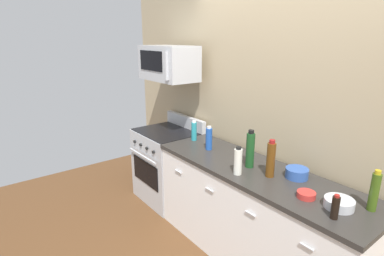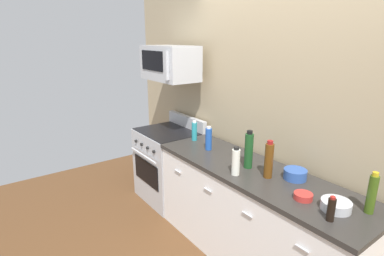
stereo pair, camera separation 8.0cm
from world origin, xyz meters
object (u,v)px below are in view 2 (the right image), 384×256
Objects in this scene: range_oven at (169,164)px; bowl_blue_mixing at (295,174)px; microwave at (170,63)px; bottle_dish_soap at (194,131)px; bottle_soy_sauce_dark at (331,209)px; bottle_vinegar_white at (236,162)px; bowl_red_small at (303,196)px; bottle_wine_amber at (269,160)px; bottle_soda_blue at (209,139)px; bowl_steel_prep at (336,205)px; bottle_olive_oil at (372,194)px; bottle_wine_green at (249,150)px.

range_oven is 5.73× the size of bowl_blue_mixing.
microwave reaches higher than bottle_dish_soap.
bottle_vinegar_white is at bearing -179.12° from bottle_soy_sauce_dark.
bottle_vinegar_white is (-0.85, -0.01, 0.04)m from bottle_soy_sauce_dark.
bowl_red_small is (1.99, -0.13, -0.81)m from microwave.
bottle_wine_amber is (-0.65, 0.17, 0.07)m from bottle_soy_sauce_dark.
bottle_dish_soap reaches higher than bowl_blue_mixing.
bottle_wine_amber is 1.73× the size of bowl_blue_mixing.
bottle_dish_soap is 0.33m from bottle_soda_blue.
bottle_dish_soap reaches higher than bottle_soy_sauce_dark.
bowl_blue_mixing is at bearing 3.81° from bottle_dish_soap.
bottle_soda_blue reaches higher than bowl_steel_prep.
bottle_vinegar_white is 1.00m from bottle_olive_oil.
range_oven is 3.31× the size of bottle_wine_amber.
bottle_dish_soap reaches higher than bowl_steel_prep.
bottle_wine_green is at bearing -0.01° from range_oven.
bottle_olive_oil reaches higher than range_oven.
bottle_vinegar_white is 1.85× the size of bowl_red_small.
bowl_red_small is at bearing -44.21° from bowl_blue_mixing.
bowl_blue_mixing is (0.95, 0.14, -0.08)m from bottle_soda_blue.
bottle_wine_amber is (0.20, 0.18, 0.04)m from bottle_vinegar_white.
bottle_soda_blue reaches higher than bottle_soy_sauce_dark.
range_oven is 2.05m from bowl_red_small.
bottle_wine_green is 1.86× the size of bowl_blue_mixing.
bottle_vinegar_white is 0.60m from bowl_red_small.
bottle_wine_amber is at bearing 42.66° from bottle_vinegar_white.
bottle_vinegar_white is at bearing -168.40° from bowl_steel_prep.
bottle_vinegar_white is at bearing -169.49° from bowl_red_small.
bottle_soy_sauce_dark is at bearing -7.72° from bottle_dish_soap.
bottle_vinegar_white is 0.77× the size of bottle_wine_amber.
bowl_blue_mixing is (-0.60, 0.03, -0.10)m from bottle_olive_oil.
bottle_wine_green is 0.89m from bottle_dish_soap.
bowl_steel_prep is (-0.15, -0.14, -0.10)m from bottle_olive_oil.
bottle_dish_soap is at bearing 1.51° from microwave.
bottle_wine_amber is (1.60, -0.06, -0.68)m from microwave.
bottle_wine_amber reaches higher than bowl_red_small.
bottle_soy_sauce_dark is at bearing -109.16° from bottle_olive_oil.
bottle_olive_oil reaches higher than bowl_steel_prep.
bottle_wine_amber reaches higher than bottle_dish_soap.
bottle_wine_amber is at bearing 169.46° from bowl_red_small.
bowl_red_small is 0.33m from bowl_blue_mixing.
bottle_wine_amber reaches higher than range_oven.
range_oven reaches higher than bowl_red_small.
bowl_steel_prep is (1.73, -0.09, -0.07)m from bottle_dish_soap.
bottle_vinegar_white is 0.82m from bowl_steel_prep.
bottle_dish_soap is at bearing -178.36° from bottle_olive_oil.
bottle_wine_green is 1.74× the size of bowl_steel_prep.
bottle_wine_green is at bearing -159.91° from bowl_blue_mixing.
bottle_soy_sauce_dark is 0.68m from bottle_wine_amber.
bowl_steel_prep is at bearing -2.00° from microwave.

